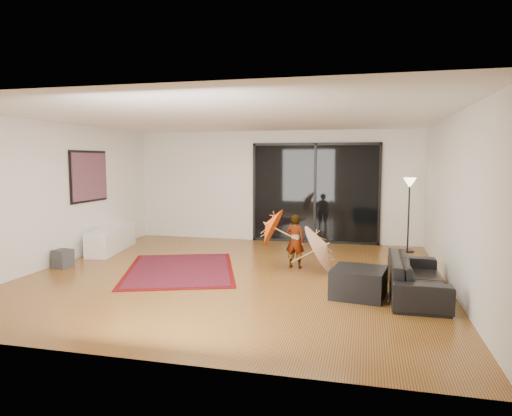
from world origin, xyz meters
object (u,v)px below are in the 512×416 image
(media_console, at_px, (112,239))
(sofa, at_px, (417,276))
(child, at_px, (295,241))
(ottoman, at_px, (359,282))

(media_console, bearing_deg, sofa, -28.14)
(media_console, bearing_deg, child, -19.45)
(sofa, relative_size, child, 1.96)
(sofa, relative_size, ottoman, 2.64)
(sofa, bearing_deg, child, 57.55)
(sofa, bearing_deg, ottoman, 108.34)
(media_console, relative_size, ottoman, 2.53)
(media_console, distance_m, sofa, 6.50)
(sofa, height_order, child, child)
(media_console, height_order, sofa, sofa)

